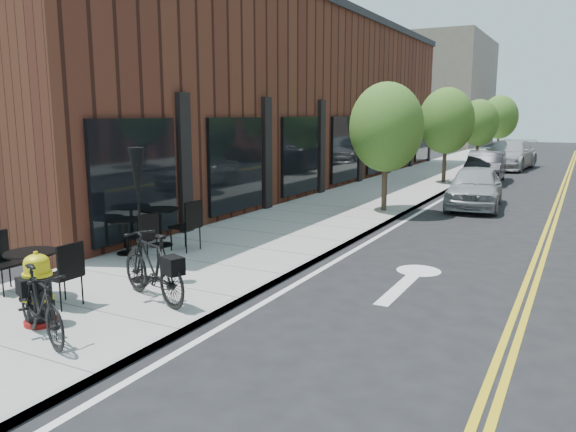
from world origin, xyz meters
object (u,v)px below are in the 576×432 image
Objects in this scene: patio_umbrella at (138,186)px; bistro_set_b at (127,231)px; parked_car_c at (509,155)px; bistro_set_c at (160,222)px; bistro_set_a at (32,268)px; parked_car_a at (475,187)px; fire_hydrant at (39,290)px; bicycle_right at (40,304)px; bicycle_left at (153,266)px; parked_car_b at (486,167)px.

bistro_set_b is at bearing 140.37° from patio_umbrella.
parked_car_c is (2.96, 25.83, -0.99)m from patio_umbrella.
parked_car_c is (4.43, 23.61, 0.13)m from bistro_set_c.
bistro_set_c is (-0.64, 3.76, 0.04)m from bistro_set_a.
bistro_set_b is 11.48m from parked_car_a.
fire_hydrant is at bearing -108.93° from parked_car_a.
bicycle_right is 0.88× the size of bistro_set_b.
fire_hydrant is 1.68m from bicycle_left.
bicycle_left reaches higher than bistro_set_a.
patio_umbrella is (-0.19, 2.23, 1.17)m from fire_hydrant.
bistro_set_a is 2.10m from patio_umbrella.
parked_car_b is at bearing 80.59° from bistro_set_c.
bistro_set_c is at bearing 123.47° from patio_umbrella.
bistro_set_c is at bearing -94.60° from parked_car_c.
parked_car_c is at bearing 84.32° from bistro_set_c.
parked_car_a is 0.73× the size of parked_car_c.
parked_car_c is at bearing 87.53° from parked_car_a.
bistro_set_b is at bearing -109.14° from bicycle_left.
bistro_set_c is 0.37× the size of parked_car_c.
parked_car_a is (2.92, 14.16, 0.09)m from bicycle_right.
bicycle_left reaches higher than fire_hydrant.
parked_car_c reaches higher than parked_car_b.
parked_car_a reaches higher than bistro_set_b.
fire_hydrant is 21.30m from parked_car_b.
patio_umbrella reaches higher than fire_hydrant.
parked_car_c is (2.28, 28.43, 0.20)m from bicycle_right.
parked_car_b reaches higher than bistro_set_c.
bistro_set_a is at bearing -118.48° from patio_umbrella.
patio_umbrella is at bearing 114.48° from fire_hydrant.
bicycle_right is at bearing -17.03° from fire_hydrant.
bistro_set_c is 10.62m from parked_car_a.
bistro_set_a reaches higher than bistro_set_b.
fire_hydrant is at bearing -64.62° from bistro_set_c.
parked_car_b is at bearing -165.45° from bicycle_left.
bicycle_left reaches higher than bicycle_right.
bistro_set_c is (0.13, 0.90, 0.06)m from bistro_set_b.
bistro_set_c is at bearing 130.03° from fire_hydrant.
bicycle_left is 0.99× the size of bistro_set_a.
patio_umbrella reaches higher than parked_car_c.
bistro_set_c is at bearing -121.08° from bicycle_left.
patio_umbrella is (-0.89, 0.71, 1.12)m from bicycle_left.
parked_car_c is (2.07, 26.53, 0.13)m from bicycle_left.
bistro_set_a is 27.63m from parked_car_c.
parked_car_a is at bearing 66.44° from bistro_set_c.
patio_umbrella reaches higher than bicycle_right.
bicycle_right is 28.52m from parked_car_c.
patio_umbrella reaches higher than bistro_set_a.
parked_car_c reaches higher than fire_hydrant.
fire_hydrant is 0.51× the size of bistro_set_c.
parked_car_c reaches higher than bicycle_left.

